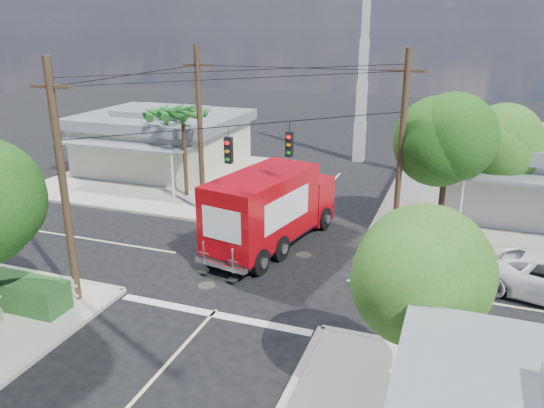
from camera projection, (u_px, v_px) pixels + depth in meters
The scene contains 15 objects.
ground at pixel (256, 266), 23.04m from camera, with size 120.00×120.00×0.00m, color black.
sidewalk_ne at pixel (512, 214), 29.17m from camera, with size 14.12×14.12×0.14m.
sidewalk_nw at pixel (167, 177), 36.22m from camera, with size 14.12×14.12×0.14m.
road_markings at pixel (243, 280), 21.73m from camera, with size 32.00×32.00×0.01m.
building_nw at pixel (163, 140), 37.30m from camera, with size 10.80×10.20×4.30m.
radio_tower at pixel (362, 86), 38.84m from camera, with size 0.80×0.80×17.00m.
tree_ne_front at pixel (449, 139), 25.18m from camera, with size 4.21×4.14×6.66m.
tree_ne_back at pixel (504, 146), 26.48m from camera, with size 3.77×3.66×5.82m.
tree_se at pixel (411, 279), 13.03m from camera, with size 3.67×3.54×5.62m.
palm_nw_front at pixel (182, 114), 30.51m from camera, with size 3.01×3.08×5.59m.
palm_nw_back at pixel (166, 115), 32.61m from camera, with size 3.01×3.08×5.19m.
utility_poles at pixel (235, 150), 23.47m from camera, with size 12.00×10.68×9.00m.
picket_fence at pixel (14, 279), 20.37m from camera, with size 5.94×0.06×1.00m.
vending_boxes at pixel (424, 222), 26.23m from camera, with size 1.90×0.50×1.10m.
delivery_truck at pixel (271, 208), 24.57m from camera, with size 4.14×8.81×3.67m.
Camera 1 is at (7.81, -19.44, 9.99)m, focal length 35.00 mm.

